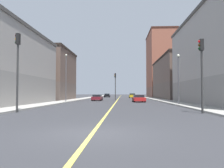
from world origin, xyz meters
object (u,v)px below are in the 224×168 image
object	(u,v)px
traffic_light_median_far	(115,83)
car_maroon	(97,98)
traffic_light_right_near	(17,61)
car_black	(107,95)
building_right_corner	(1,67)
car_yellow	(132,96)
traffic_light_left_near	(202,65)
street_lamp_right_near	(66,73)
street_lamp_left_near	(179,73)
building_left_far	(161,65)
car_red	(139,98)
building_right_midblock	(50,75)
building_left_mid	(177,79)

from	to	relation	value
traffic_light_median_far	car_maroon	world-z (taller)	traffic_light_median_far
traffic_light_right_near	car_black	size ratio (longest dim) A/B	1.53
car_black	building_right_corner	bearing A→B (deg)	-101.88
building_right_corner	traffic_light_median_far	size ratio (longest dim) A/B	3.52
traffic_light_median_far	car_yellow	world-z (taller)	traffic_light_median_far
traffic_light_left_near	traffic_light_right_near	world-z (taller)	traffic_light_right_near
building_right_corner	street_lamp_right_near	bearing A→B (deg)	54.19
traffic_light_right_near	car_black	bearing A→B (deg)	87.07
street_lamp_left_near	building_left_far	bearing A→B (deg)	82.92
car_black	street_lamp_left_near	bearing A→B (deg)	-75.38
traffic_light_right_near	car_red	xyz separation A→B (m)	(11.15, 20.70, -3.49)
building_right_corner	car_black	distance (m)	50.04
traffic_light_right_near	traffic_light_left_near	bearing A→B (deg)	0.00
building_right_midblock	traffic_light_median_far	bearing A→B (deg)	-5.50
car_red	car_black	world-z (taller)	car_black
building_left_mid	car_black	bearing A→B (deg)	132.26
street_lamp_right_near	car_red	xyz separation A→B (m)	(12.14, 1.57, -4.26)
building_left_mid	street_lamp_left_near	size ratio (longest dim) A/B	3.92
traffic_light_median_far	car_maroon	size ratio (longest dim) A/B	1.23
street_lamp_left_near	car_red	world-z (taller)	street_lamp_left_near
building_right_midblock	car_yellow	world-z (taller)	building_right_midblock
car_red	car_yellow	bearing A→B (deg)	89.77
car_maroon	car_black	size ratio (longest dim) A/B	1.10
traffic_light_median_far	car_maroon	bearing A→B (deg)	-151.75
building_right_corner	traffic_light_left_near	distance (m)	24.18
building_left_far	car_yellow	size ratio (longest dim) A/B	5.16
street_lamp_right_near	car_black	distance (m)	40.56
building_right_midblock	car_maroon	world-z (taller)	building_right_midblock
building_left_mid	building_right_corner	world-z (taller)	building_left_mid
traffic_light_right_near	street_lamp_left_near	distance (m)	19.20
building_right_midblock	building_left_far	bearing A→B (deg)	47.45
traffic_light_left_near	traffic_light_median_far	bearing A→B (deg)	104.99
car_maroon	car_yellow	bearing A→B (deg)	71.77
car_maroon	building_left_far	bearing A→B (deg)	62.16
traffic_light_left_near	street_lamp_left_near	distance (m)	11.32
building_right_corner	building_left_mid	bearing A→B (deg)	44.11
street_lamp_right_near	car_maroon	bearing A→B (deg)	59.84
building_right_midblock	car_maroon	size ratio (longest dim) A/B	3.14
traffic_light_left_near	car_maroon	xyz separation A→B (m)	(-11.15, 26.65, -3.12)
building_left_far	street_lamp_left_near	size ratio (longest dim) A/B	3.56
car_red	car_yellow	distance (m)	29.90
car_maroon	traffic_light_left_near	bearing A→B (deg)	-67.29
building_right_corner	building_right_midblock	xyz separation A→B (m)	(0.00, 19.42, 0.49)
building_left_far	car_red	bearing A→B (deg)	-104.62
car_black	car_yellow	bearing A→B (deg)	-46.42
building_right_corner	street_lamp_left_near	distance (m)	22.81
traffic_light_median_far	car_yellow	distance (m)	22.70
building_right_midblock	street_lamp_left_near	world-z (taller)	building_right_midblock
building_left_mid	traffic_light_median_far	bearing A→B (deg)	-145.92
building_left_mid	traffic_light_right_near	bearing A→B (deg)	-119.44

